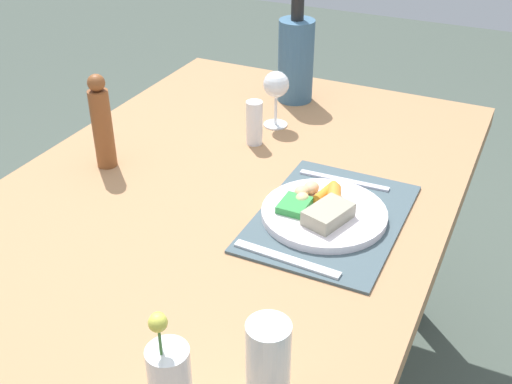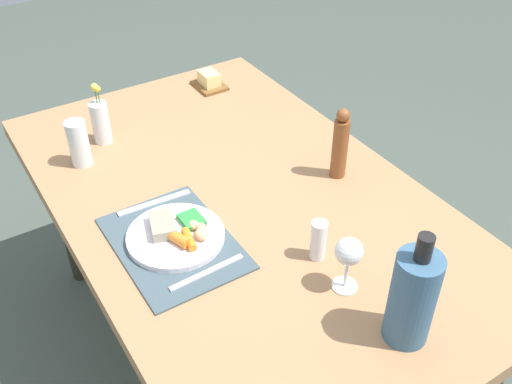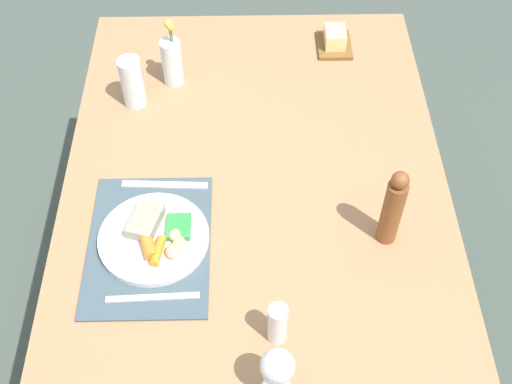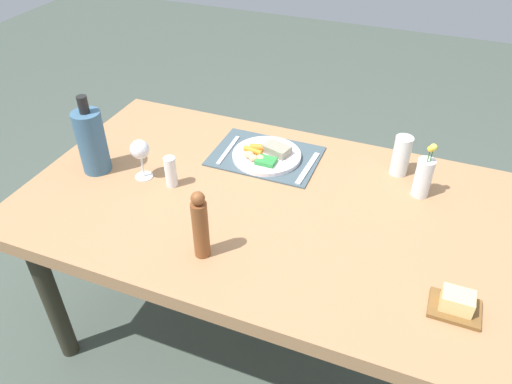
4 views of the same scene
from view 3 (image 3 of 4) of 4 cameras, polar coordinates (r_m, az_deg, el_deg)
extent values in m
plane|color=#455147|center=(2.18, 0.02, -13.45)|extent=(8.00, 8.00, 0.00)
cube|color=#A77951|center=(1.59, 0.02, -2.73)|extent=(1.59, 0.96, 0.05)
cylinder|color=#2E2B1F|center=(2.33, -9.41, 5.54)|extent=(0.07, 0.07, 0.66)
cylinder|color=#2E2B1F|center=(2.34, 8.80, 5.78)|extent=(0.07, 0.07, 0.66)
cube|color=#42545C|center=(1.54, -9.26, -4.47)|extent=(0.39, 0.28, 0.01)
cylinder|color=white|center=(1.53, -8.87, -3.97)|extent=(0.26, 0.26, 0.02)
cube|color=gray|center=(1.54, -9.59, -2.50)|extent=(0.11, 0.09, 0.03)
cylinder|color=orange|center=(1.50, -9.34, -4.68)|extent=(0.07, 0.05, 0.03)
cylinder|color=orange|center=(1.49, -8.52, -5.08)|extent=(0.08, 0.03, 0.02)
ellipsoid|color=#C8BE80|center=(1.51, -7.05, -3.74)|extent=(0.03, 0.03, 0.02)
ellipsoid|color=tan|center=(1.49, -6.71, -4.40)|extent=(0.04, 0.03, 0.02)
ellipsoid|color=#DCAD7F|center=(1.48, -7.26, -5.12)|extent=(0.04, 0.03, 0.03)
cube|color=#2F8E3F|center=(1.53, -6.74, -3.03)|extent=(0.07, 0.06, 0.02)
cube|color=silver|center=(1.64, -7.93, 0.62)|extent=(0.03, 0.21, 0.00)
cube|color=silver|center=(1.46, -8.97, -9.04)|extent=(0.02, 0.20, 0.00)
cylinder|color=silver|center=(1.87, -7.31, 11.14)|extent=(0.06, 0.06, 0.14)
cylinder|color=#3F7233|center=(1.86, -7.28, 11.92)|extent=(0.00, 0.00, 0.19)
sphere|color=#D4D24A|center=(1.80, -7.59, 14.28)|extent=(0.02, 0.02, 0.02)
cylinder|color=#3F7233|center=(1.85, -7.11, 11.72)|extent=(0.00, 0.00, 0.19)
sphere|color=yellow|center=(1.80, -7.41, 14.02)|extent=(0.02, 0.02, 0.02)
cylinder|color=brown|center=(1.49, 11.71, -1.76)|extent=(0.05, 0.05, 0.19)
sphere|color=brown|center=(1.41, 12.43, 1.01)|extent=(0.04, 0.04, 0.04)
cylinder|color=silver|center=(1.82, -10.71, 9.35)|extent=(0.06, 0.06, 0.15)
cylinder|color=#B0E3C8|center=(1.84, -10.57, 8.67)|extent=(0.06, 0.06, 0.08)
cube|color=brown|center=(2.03, 6.80, 12.56)|extent=(0.13, 0.10, 0.01)
cube|color=#F9DA8A|center=(2.01, 6.88, 13.23)|extent=(0.08, 0.06, 0.05)
cylinder|color=white|center=(1.32, 1.81, -16.13)|extent=(0.01, 0.01, 0.08)
sphere|color=white|center=(1.25, 1.89, -14.88)|extent=(0.07, 0.07, 0.07)
cylinder|color=white|center=(1.36, 1.88, -11.37)|extent=(0.04, 0.04, 0.11)
camera|label=1|loc=(2.04, -20.17, 33.53)|focal=44.14mm
camera|label=2|loc=(0.71, -86.91, -24.86)|focal=41.20mm
camera|label=4|loc=(1.87, 47.61, 30.61)|focal=34.32mm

